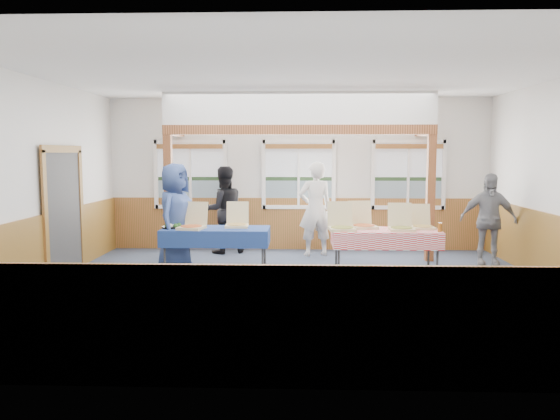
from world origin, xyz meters
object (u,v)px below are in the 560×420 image
at_px(woman_white, 315,209).
at_px(man_blue, 175,216).
at_px(table_right, 385,233).
at_px(person_grey, 488,220).
at_px(table_left, 216,231).
at_px(woman_black, 223,210).

relative_size(woman_white, man_blue, 1.00).
relative_size(table_right, woman_white, 1.04).
bearing_deg(table_right, man_blue, -166.97).
distance_m(table_right, person_grey, 2.10).
height_order(man_blue, person_grey, man_blue).
bearing_deg(table_right, person_grey, 37.19).
distance_m(table_right, woman_white, 1.98).
xyz_separation_m(table_left, man_blue, (-0.76, 0.18, 0.24)).
bearing_deg(table_left, table_right, 7.02).
distance_m(woman_white, person_grey, 3.24).
height_order(woman_black, person_grey, woman_black).
xyz_separation_m(table_right, woman_white, (-1.15, 1.59, 0.24)).
bearing_deg(woman_black, table_right, 127.39).
height_order(woman_white, woman_black, woman_white).
xyz_separation_m(table_right, man_blue, (-3.67, 0.27, 0.24)).
relative_size(woman_white, person_grey, 1.11).
height_order(table_right, person_grey, person_grey).
height_order(woman_black, man_blue, man_blue).
height_order(woman_white, man_blue, woman_white).
relative_size(table_right, man_blue, 1.04).
xyz_separation_m(man_blue, person_grey, (5.63, 0.45, -0.09)).
xyz_separation_m(table_left, person_grey, (4.88, 0.63, 0.15)).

